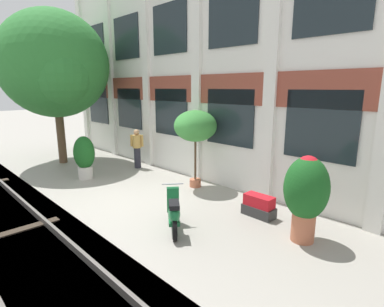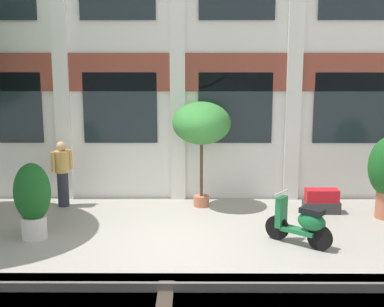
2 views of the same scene
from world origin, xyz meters
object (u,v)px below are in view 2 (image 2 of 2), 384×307
scooter_near_curb (301,223)px  resident_by_doorway (62,172)px  potted_plant_square_trough (322,201)px  potted_plant_ribbed_drum (33,198)px  potted_plant_low_pan (202,125)px

scooter_near_curb → resident_by_doorway: bearing=12.2°
scooter_near_curb → potted_plant_square_trough: bearing=-74.4°
potted_plant_ribbed_drum → potted_plant_low_pan: (3.31, 2.15, 1.12)m
potted_plant_ribbed_drum → potted_plant_square_trough: 6.28m
potted_plant_ribbed_drum → scooter_near_curb: 5.20m
potted_plant_low_pan → resident_by_doorway: size_ratio=1.60×
potted_plant_low_pan → resident_by_doorway: potted_plant_low_pan is taller
potted_plant_square_trough → resident_by_doorway: resident_by_doorway is taller
potted_plant_square_trough → resident_by_doorway: (-5.97, 0.47, 0.57)m
resident_by_doorway → potted_plant_square_trough: bearing=45.8°
potted_plant_low_pan → potted_plant_square_trough: bearing=-10.0°
potted_plant_ribbed_drum → potted_plant_low_pan: bearing=33.0°
resident_by_doorway → scooter_near_curb: bearing=24.1°
potted_plant_ribbed_drum → resident_by_doorway: (0.06, 2.14, 0.00)m
potted_plant_ribbed_drum → scooter_near_curb: bearing=-4.2°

